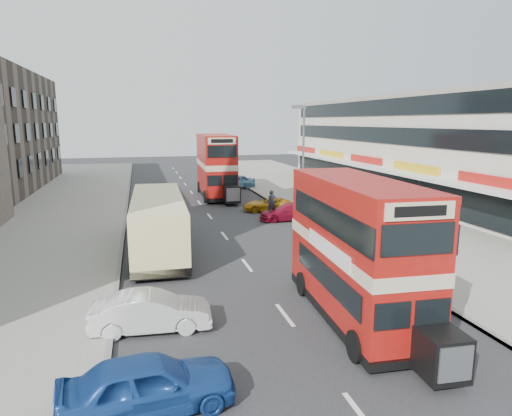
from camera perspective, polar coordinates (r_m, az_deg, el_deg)
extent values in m
plane|color=#28282B|center=(15.33, 6.10, -16.34)|extent=(160.00, 160.00, 0.00)
cube|color=#28282B|center=(33.81, -5.89, -1.06)|extent=(12.00, 90.00, 0.01)
cube|color=gray|center=(37.48, 12.55, 0.03)|extent=(12.00, 90.00, 0.15)
cube|color=gray|center=(34.18, -26.21, -1.90)|extent=(12.00, 90.00, 0.15)
cube|color=gray|center=(33.46, -16.28, -1.45)|extent=(0.20, 90.00, 0.16)
cube|color=gray|center=(35.21, 3.96, -0.43)|extent=(0.20, 90.00, 0.16)
cube|color=beige|center=(42.80, 21.22, 6.86)|extent=(8.00, 46.00, 9.00)
cube|color=black|center=(40.86, 16.31, 2.91)|extent=(0.10, 44.00, 2.40)
cube|color=gray|center=(42.78, 21.65, 13.01)|extent=(8.20, 46.20, 0.40)
cube|color=white|center=(40.27, 15.37, 4.85)|extent=(1.80, 44.00, 0.20)
cylinder|color=slate|center=(32.94, 5.99, 5.65)|extent=(0.16, 0.16, 8.00)
cube|color=slate|center=(32.68, 5.46, 12.64)|extent=(1.00, 0.20, 0.25)
cube|color=black|center=(17.06, 12.21, -12.35)|extent=(2.84, 7.81, 0.34)
cube|color=maroon|center=(16.64, 12.37, -8.70)|extent=(2.82, 7.81, 2.11)
cube|color=beige|center=(16.28, 12.54, -4.71)|extent=(2.86, 7.85, 0.43)
cube|color=maroon|center=(16.01, 12.71, -0.74)|extent=(2.82, 7.81, 2.02)
cube|color=maroon|center=(15.83, 12.88, 3.11)|extent=(2.84, 7.83, 0.24)
cube|color=black|center=(13.62, 22.49, -16.78)|extent=(1.21, 1.21, 1.25)
cube|color=black|center=(42.76, -5.07, 2.00)|extent=(3.12, 8.91, 0.39)
cube|color=maroon|center=(42.57, -5.10, 3.76)|extent=(3.10, 8.90, 2.42)
cube|color=beige|center=(42.42, -5.13, 5.60)|extent=(3.14, 8.95, 0.50)
cube|color=maroon|center=(42.32, -5.16, 7.38)|extent=(3.10, 8.90, 2.31)
cube|color=maroon|center=(42.26, -5.19, 9.06)|extent=(3.12, 8.93, 0.28)
cube|color=black|center=(37.81, -3.08, 1.78)|extent=(1.38, 1.37, 1.43)
cube|color=black|center=(25.32, -12.19, -4.38)|extent=(2.97, 10.65, 0.42)
cube|color=#F2E49C|center=(25.03, -12.31, -1.69)|extent=(2.94, 10.65, 2.75)
imported|color=#1A4393|center=(12.03, -13.53, -20.88)|extent=(4.44, 2.20, 1.45)
imported|color=silver|center=(16.02, -13.15, -12.69)|extent=(4.13, 1.71, 1.33)
imported|color=maroon|center=(32.31, 4.10, -0.51)|extent=(4.17, 1.74, 1.20)
imported|color=orange|center=(35.55, 1.50, 0.47)|extent=(4.09, 2.30, 1.08)
imported|color=#5A91B4|center=(47.39, -2.73, 3.34)|extent=(4.50, 2.24, 1.47)
imported|color=gray|center=(29.08, 11.12, -0.93)|extent=(0.73, 0.50, 1.96)
imported|color=gray|center=(32.27, 2.03, -0.84)|extent=(0.58, 1.59, 0.83)
imported|color=black|center=(32.11, 2.05, 0.64)|extent=(0.67, 0.45, 1.83)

